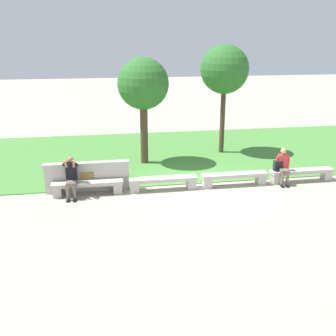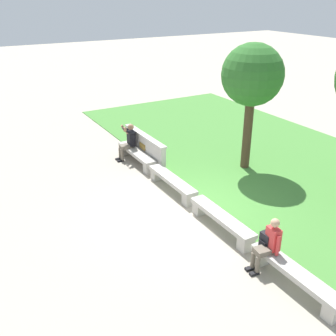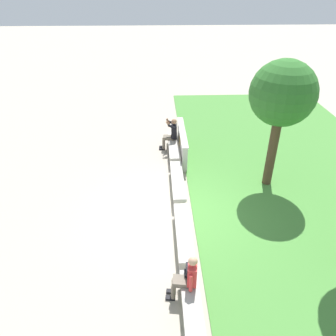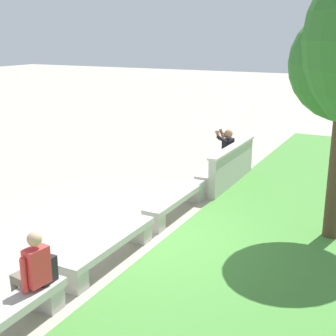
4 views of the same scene
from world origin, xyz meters
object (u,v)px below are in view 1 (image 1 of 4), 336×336
at_px(bench_mid, 234,177).
at_px(bench_far, 302,173).
at_px(bench_main, 88,186).
at_px(bench_near, 163,181).
at_px(person_photographer, 71,175).
at_px(tree_behind_wall, 143,85).
at_px(tree_left_background, 225,70).
at_px(backpack, 278,166).
at_px(person_distant, 283,165).

bearing_deg(bench_mid, bench_far, 0.00).
bearing_deg(bench_main, bench_near, 0.00).
height_order(person_photographer, tree_behind_wall, tree_behind_wall).
bearing_deg(bench_near, tree_left_background, 51.24).
bearing_deg(person_photographer, bench_far, 0.56).
distance_m(bench_mid, backpack, 1.62).
height_order(bench_near, person_photographer, person_photographer).
distance_m(bench_mid, person_distant, 1.78).
distance_m(bench_near, tree_left_background, 6.20).
height_order(bench_near, person_distant, person_distant).
relative_size(bench_main, person_distant, 1.83).
relative_size(bench_mid, backpack, 5.37).
bearing_deg(bench_main, bench_far, 0.00).
distance_m(bench_main, backpack, 6.60).
relative_size(bench_near, tree_left_background, 0.49).
height_order(bench_far, person_photographer, person_photographer).
distance_m(bench_mid, person_photographer, 5.51).
xyz_separation_m(bench_main, backpack, (6.59, 0.02, 0.32)).
xyz_separation_m(bench_main, bench_mid, (5.01, 0.00, 0.00)).
distance_m(tree_behind_wall, tree_left_background, 3.72).
bearing_deg(backpack, bench_near, -179.75).
height_order(bench_main, backpack, backpack).
distance_m(person_distant, tree_behind_wall, 6.07).
xyz_separation_m(bench_near, tree_behind_wall, (-0.28, 3.12, 2.86)).
xyz_separation_m(bench_mid, bench_far, (2.50, 0.00, 0.00)).
relative_size(person_photographer, tree_left_background, 0.28).
distance_m(bench_near, person_distant, 4.26).
distance_m(bench_far, person_photographer, 8.01).
xyz_separation_m(bench_main, person_distant, (6.75, -0.07, 0.36)).
xyz_separation_m(person_photographer, person_distant, (7.23, 0.01, -0.06)).
xyz_separation_m(bench_mid, tree_behind_wall, (-2.78, 3.12, 2.86)).
height_order(person_photographer, backpack, person_photographer).
height_order(backpack, tree_behind_wall, tree_behind_wall).
bearing_deg(tree_behind_wall, bench_main, -125.50).
relative_size(bench_main, bench_far, 1.00).
distance_m(person_photographer, backpack, 7.08).
distance_m(bench_main, bench_near, 2.50).
distance_m(bench_main, tree_left_background, 7.82).
relative_size(bench_far, person_distant, 1.83).
bearing_deg(backpack, person_photographer, -179.23).
relative_size(bench_mid, person_photographer, 1.74).
height_order(bench_main, bench_near, same).
bearing_deg(backpack, person_distant, -28.51).
bearing_deg(bench_mid, person_distant, -2.16).
bearing_deg(bench_mid, backpack, 0.64).
bearing_deg(bench_near, backpack, 0.25).
height_order(bench_main, person_distant, person_distant).
relative_size(person_photographer, backpack, 3.08).
height_order(bench_near, backpack, backpack).
relative_size(person_photographer, tree_behind_wall, 0.31).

